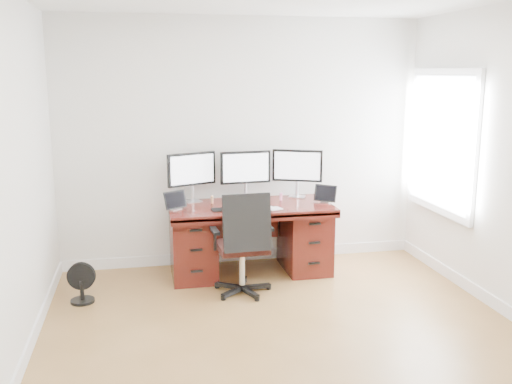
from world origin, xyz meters
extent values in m
plane|color=olive|center=(0.00, 0.00, 0.00)|extent=(4.50, 4.50, 0.00)
cube|color=white|center=(0.00, 2.25, 1.35)|extent=(4.00, 0.10, 2.70)
cube|color=white|center=(1.97, 1.50, 1.40)|extent=(0.04, 1.30, 1.50)
cube|color=white|center=(1.95, 1.50, 1.40)|extent=(0.01, 1.15, 1.35)
cube|color=#46130E|center=(0.00, 1.80, 0.72)|extent=(1.70, 0.80, 0.05)
cube|color=#46130E|center=(-0.60, 1.83, 0.35)|extent=(0.45, 0.70, 0.70)
cube|color=#46130E|center=(0.60, 1.83, 0.35)|extent=(0.45, 0.70, 0.70)
cube|color=black|center=(0.00, 2.10, 0.50)|extent=(0.74, 0.03, 0.40)
cylinder|color=black|center=(-0.18, 1.29, 0.04)|extent=(0.57, 0.57, 0.08)
cylinder|color=silver|center=(-0.18, 1.29, 0.27)|extent=(0.06, 0.06, 0.39)
cube|color=black|center=(-0.18, 1.29, 0.47)|extent=(0.49, 0.47, 0.07)
cube|color=black|center=(-0.17, 1.07, 0.76)|extent=(0.45, 0.07, 0.53)
cube|color=black|center=(-0.44, 1.27, 0.64)|extent=(0.07, 0.24, 0.03)
cube|color=black|center=(0.08, 1.30, 0.64)|extent=(0.07, 0.24, 0.03)
cylinder|color=black|center=(-1.69, 1.33, 0.01)|extent=(0.22, 0.22, 0.03)
cylinder|color=black|center=(-1.69, 1.33, 0.12)|extent=(0.04, 0.04, 0.18)
cylinder|color=black|center=(-1.69, 1.33, 0.25)|extent=(0.26, 0.09, 0.26)
cube|color=silver|center=(-0.58, 2.07, 0.76)|extent=(0.22, 0.20, 0.01)
cylinder|color=silver|center=(-0.58, 2.07, 0.84)|extent=(0.04, 0.04, 0.18)
cube|color=black|center=(-0.58, 2.07, 1.10)|extent=(0.52, 0.24, 0.35)
cube|color=white|center=(-0.57, 2.05, 1.10)|extent=(0.47, 0.19, 0.30)
cube|color=silver|center=(0.00, 2.07, 0.76)|extent=(0.19, 0.15, 0.01)
cylinder|color=silver|center=(0.00, 2.07, 0.84)|extent=(0.04, 0.04, 0.18)
cube|color=black|center=(0.00, 2.07, 1.10)|extent=(0.55, 0.07, 0.35)
cube|color=white|center=(0.00, 2.05, 1.10)|extent=(0.50, 0.04, 0.30)
cube|color=silver|center=(0.58, 2.07, 0.76)|extent=(0.22, 0.20, 0.01)
cylinder|color=silver|center=(0.58, 2.07, 0.84)|extent=(0.04, 0.04, 0.18)
cube|color=black|center=(0.58, 2.07, 1.10)|extent=(0.52, 0.25, 0.35)
cube|color=white|center=(0.57, 2.05, 1.10)|extent=(0.46, 0.20, 0.30)
cube|color=silver|center=(-0.78, 1.75, 0.76)|extent=(0.13, 0.12, 0.01)
cube|color=black|center=(-0.78, 1.75, 0.85)|extent=(0.24, 0.17, 0.17)
cube|color=silver|center=(0.81, 1.75, 0.76)|extent=(0.13, 0.12, 0.01)
cube|color=black|center=(0.81, 1.75, 0.85)|extent=(0.23, 0.20, 0.17)
cube|color=silver|center=(0.05, 1.57, 0.76)|extent=(0.34, 0.25, 0.01)
cube|color=silver|center=(0.21, 1.57, 0.76)|extent=(0.16, 0.16, 0.01)
cube|color=black|center=(-0.30, 1.63, 0.76)|extent=(0.25, 0.17, 0.01)
cube|color=black|center=(-0.02, 1.74, 0.76)|extent=(0.13, 0.10, 0.01)
cylinder|color=#966A47|center=(-0.38, 1.95, 0.78)|extent=(0.03, 0.03, 0.06)
sphere|color=#966A47|center=(-0.38, 1.95, 0.82)|extent=(0.04, 0.04, 0.04)
cylinder|color=#E57750|center=(-0.26, 1.95, 0.78)|extent=(0.03, 0.03, 0.06)
sphere|color=#E57750|center=(-0.26, 1.95, 0.82)|extent=(0.04, 0.04, 0.04)
cylinder|color=#569BDF|center=(-0.13, 1.95, 0.78)|extent=(0.03, 0.03, 0.06)
sphere|color=#569BDF|center=(-0.13, 1.95, 0.82)|extent=(0.04, 0.04, 0.04)
cylinder|color=#D5B65E|center=(0.15, 1.95, 0.78)|extent=(0.03, 0.03, 0.06)
sphere|color=#D5B65E|center=(0.15, 1.95, 0.82)|extent=(0.04, 0.04, 0.04)
cylinder|color=#AD69CF|center=(0.22, 1.95, 0.78)|extent=(0.03, 0.03, 0.06)
sphere|color=#AD69CF|center=(0.22, 1.95, 0.82)|extent=(0.04, 0.04, 0.04)
cylinder|color=pink|center=(0.37, 1.95, 0.78)|extent=(0.03, 0.03, 0.06)
sphere|color=pink|center=(0.37, 1.95, 0.82)|extent=(0.04, 0.04, 0.04)
camera|label=1|loc=(-1.10, -3.90, 2.10)|focal=40.00mm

